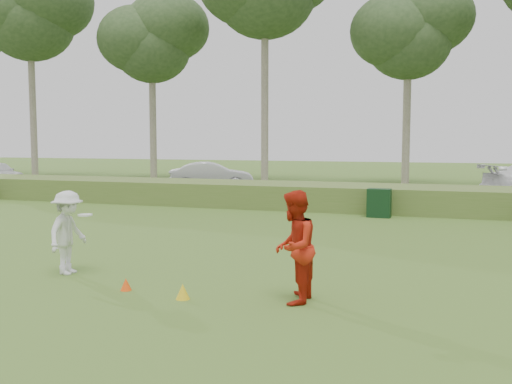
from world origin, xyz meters
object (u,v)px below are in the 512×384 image
at_px(utility_cabinet, 379,203).
at_px(car_mid, 212,176).
at_px(player_red, 294,247).
at_px(player_white, 68,233).
at_px(cone_yellow, 183,291).
at_px(cone_orange, 126,284).

distance_m(utility_cabinet, car_mid, 11.99).
height_order(player_red, utility_cabinet, player_red).
distance_m(player_white, player_red, 4.64).
bearing_deg(cone_yellow, cone_orange, 171.48).
xyz_separation_m(cone_orange, utility_cabinet, (2.96, 10.88, 0.37)).
height_order(utility_cabinet, car_mid, car_mid).
bearing_deg(player_red, utility_cabinet, 177.78).
bearing_deg(cone_yellow, car_mid, 112.13).
xyz_separation_m(player_red, cone_yellow, (-1.75, -0.40, -0.77)).
bearing_deg(utility_cabinet, cone_yellow, -97.97).
bearing_deg(utility_cabinet, player_red, -88.98).
bearing_deg(player_red, car_mid, -154.88).
xyz_separation_m(player_white, player_red, (4.61, -0.48, 0.09)).
distance_m(cone_orange, car_mid, 19.48).
bearing_deg(player_red, cone_orange, -87.53).
distance_m(cone_yellow, car_mid, 20.05).
bearing_deg(cone_yellow, player_red, 12.92).
xyz_separation_m(player_white, car_mid, (-4.69, 17.68, -0.04)).
bearing_deg(player_red, cone_yellow, -79.07).
relative_size(cone_orange, cone_yellow, 0.84).
distance_m(player_red, utility_cabinet, 10.66).
height_order(cone_yellow, car_mid, car_mid).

